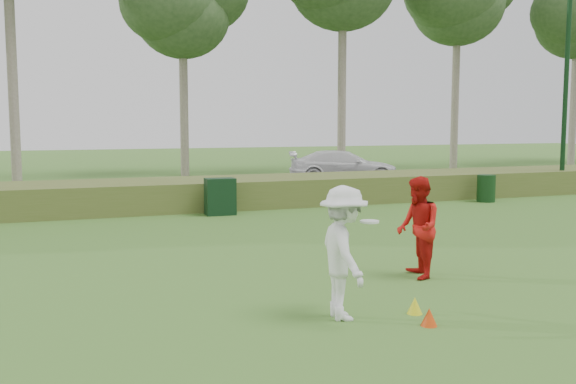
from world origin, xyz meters
name	(u,v)px	position (x,y,z in m)	size (l,w,h in m)	color
ground	(380,303)	(0.00, 0.00, 0.00)	(120.00, 120.00, 0.00)	#346521
reed_strip	(202,193)	(0.00, 12.00, 0.45)	(80.00, 3.00, 0.90)	#495A24
park_road	(174,191)	(0.00, 17.00, 0.03)	(80.00, 6.00, 0.06)	#2D2D2D
lamp_post	(568,47)	(14.00, 11.00, 5.59)	(0.70, 0.70, 8.18)	black
tree_4	(182,6)	(2.00, 24.50, 8.59)	(6.24, 6.24, 11.50)	gray
player_white	(344,253)	(-0.87, -0.51, 0.94)	(0.96, 1.29, 1.88)	silver
player_red	(418,227)	(1.40, 1.19, 0.90)	(0.88, 0.68, 1.81)	red
cone_orange	(429,317)	(0.08, -1.23, 0.12)	(0.22, 0.22, 0.25)	#D83E0B
cone_yellow	(415,305)	(0.19, -0.68, 0.12)	(0.22, 0.22, 0.24)	yellow
utility_cabinet	(220,197)	(0.10, 10.01, 0.55)	(0.88, 0.55, 1.10)	black
trash_bin	(486,188)	(9.57, 9.85, 0.47)	(0.63, 0.63, 0.94)	black
car_right	(344,166)	(7.81, 17.63, 0.78)	(2.01, 4.94, 1.43)	silver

